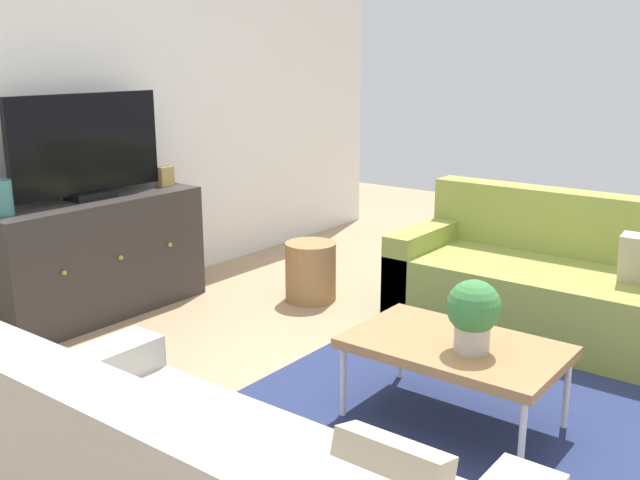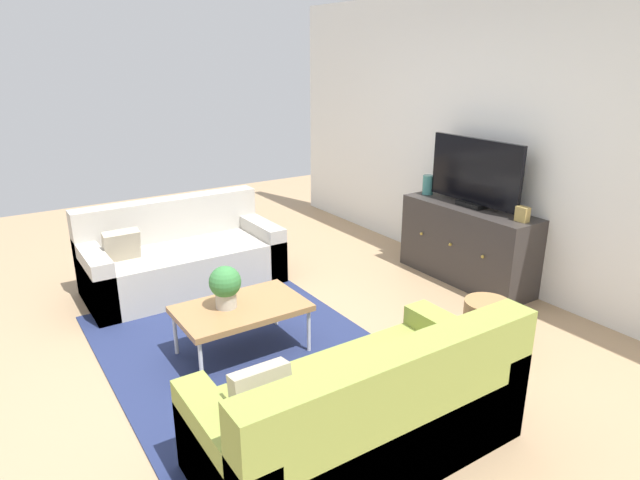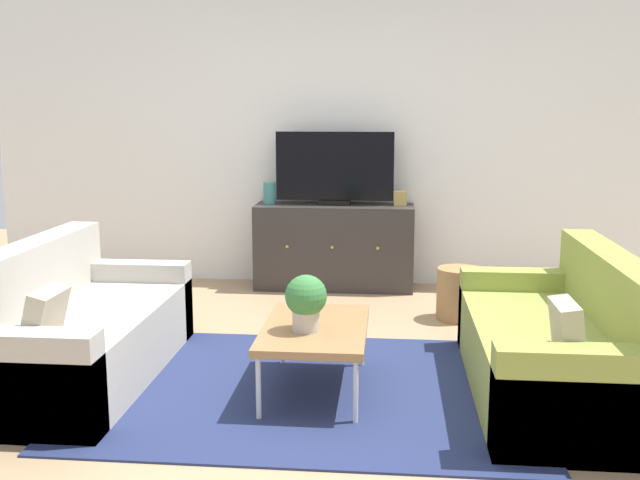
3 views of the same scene
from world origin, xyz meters
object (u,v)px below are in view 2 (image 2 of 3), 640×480
glass_vase (428,185)px  wicker_basket (485,326)px  tv_console (467,244)px  couch_right_side (366,418)px  mantel_clock (522,214)px  coffee_table (241,310)px  couch_left_side (180,259)px  potted_plant (225,285)px  flat_screen_tv (475,173)px

glass_vase → wicker_basket: 1.94m
tv_console → wicker_basket: tv_console is taller
couch_right_side → mantel_clock: 2.59m
tv_console → coffee_table: bearing=-88.2°
glass_vase → mantel_clock: glass_vase is taller
couch_left_side → potted_plant: 1.47m
flat_screen_tv → wicker_basket: 1.62m
coffee_table → potted_plant: bearing=-112.8°
couch_left_side → coffee_table: bearing=-2.4°
couch_right_side → glass_vase: size_ratio=8.96×
tv_console → mantel_clock: mantel_clock is taller
potted_plant → tv_console: (-0.04, 2.53, -0.19)m
couch_left_side → mantel_clock: size_ratio=13.54×
couch_right_side → flat_screen_tv: flat_screen_tv is taller
wicker_basket → tv_console: bearing=138.7°
tv_console → flat_screen_tv: 0.69m
tv_console → wicker_basket: (1.02, -0.90, -0.17)m
mantel_clock → wicker_basket: mantel_clock is taller
wicker_basket → potted_plant: bearing=-121.0°
glass_vase → wicker_basket: size_ratio=0.50×
couch_right_side → coffee_table: couch_right_side is taller
coffee_table → glass_vase: size_ratio=4.69×
tv_console → wicker_basket: size_ratio=3.52×
couch_left_side → glass_vase: 2.58m
potted_plant → mantel_clock: size_ratio=2.39×
couch_right_side → wicker_basket: couch_right_side is taller
couch_right_side → tv_console: (-1.47, 2.37, 0.10)m
potted_plant → wicker_basket: bearing=59.0°
tv_console → glass_vase: glass_vase is taller
coffee_table → glass_vase: bearing=105.0°
glass_vase → coffee_table: bearing=-75.0°
coffee_table → mantel_clock: (0.50, 2.44, 0.45)m
couch_left_side → wicker_basket: couch_left_side is taller
tv_console → glass_vase: (-0.58, 0.00, 0.47)m
potted_plant → couch_left_side: bearing=173.8°
potted_plant → couch_right_side: bearing=6.2°
couch_right_side → coffee_table: (-1.39, -0.06, 0.09)m
glass_vase → mantel_clock: (1.15, 0.00, -0.03)m
couch_right_side → couch_left_side: bearing=180.0°
potted_plant → coffee_table: bearing=67.2°
couch_left_side → wicker_basket: size_ratio=4.45×
couch_left_side → coffee_table: size_ratio=1.91×
glass_vase → mantel_clock: bearing=0.0°
coffee_table → glass_vase: (-0.65, 2.44, 0.49)m
flat_screen_tv → mantel_clock: size_ratio=7.93×
couch_right_side → potted_plant: bearing=-173.8°
tv_console → mantel_clock: (0.58, 0.00, 0.44)m
coffee_table → wicker_basket: wicker_basket is taller
coffee_table → couch_left_side: bearing=177.6°
couch_left_side → flat_screen_tv: flat_screen_tv is taller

